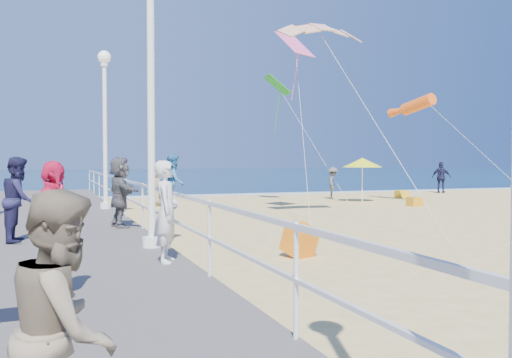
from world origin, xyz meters
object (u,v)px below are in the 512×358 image
object	(u,v)px
lamp_post_far	(105,112)
spectator_7	(19,199)
beach_umbrella	(362,163)
woman_holding_toddler	(167,212)
lamp_post_mid	(151,75)
toddler_held	(174,182)
spectator_5	(120,192)
beach_walker_a	(333,183)
beach_chair_right	(415,202)
spectator_3	(53,231)
box_kite	(300,243)
beach_chair_left	(402,194)
beach_walker_c	(155,187)
beach_walker_b	(441,177)
spectator_1	(64,330)

from	to	relation	value
lamp_post_far	spectator_7	world-z (taller)	lamp_post_far
beach_umbrella	woman_holding_toddler	bearing A→B (deg)	-130.07
lamp_post_mid	beach_umbrella	size ratio (longest dim) A/B	2.49
toddler_held	spectator_5	xyz separation A→B (m)	(-0.28, 4.98, -0.44)
beach_walker_a	beach_chair_right	xyz separation A→B (m)	(1.30, -5.20, -0.63)
spectator_3	box_kite	xyz separation A→B (m)	(4.95, 3.81, -0.93)
beach_chair_left	toddler_held	bearing A→B (deg)	-133.73
toddler_held	beach_umbrella	distance (m)	19.15
beach_walker_c	beach_chair_left	size ratio (longest dim) A/B	3.13
toddler_held	beach_walker_c	distance (m)	15.99
lamp_post_far	box_kite	world-z (taller)	lamp_post_far
lamp_post_far	beach_umbrella	distance (m)	13.20
beach_walker_c	beach_chair_left	bearing A→B (deg)	60.89
lamp_post_far	spectator_3	distance (m)	13.05
beach_umbrella	beach_chair_left	world-z (taller)	beach_umbrella
lamp_post_far	beach_walker_b	distance (m)	22.85
spectator_3	beach_walker_a	distance (m)	23.65
lamp_post_far	woman_holding_toddler	bearing A→B (deg)	-90.27
lamp_post_mid	toddler_held	size ratio (longest dim) A/B	5.83
spectator_7	beach_chair_right	size ratio (longest dim) A/B	3.14
woman_holding_toddler	beach_chair_left	world-z (taller)	woman_holding_toddler
lamp_post_mid	lamp_post_far	world-z (taller)	same
spectator_5	spectator_7	world-z (taller)	spectator_5
lamp_post_far	beach_walker_b	xyz separation A→B (m)	(20.84, 8.97, -2.71)
spectator_3	beach_walker_c	size ratio (longest dim) A/B	0.97
spectator_1	spectator_5	bearing A→B (deg)	4.33
beach_umbrella	beach_walker_b	bearing A→B (deg)	29.83
beach_walker_b	box_kite	xyz separation A→B (m)	(-17.70, -17.85, -0.66)
beach_chair_left	lamp_post_mid	bearing A→B (deg)	-136.67
spectator_3	beach_walker_b	distance (m)	31.34
beach_umbrella	beach_chair_left	size ratio (longest dim) A/B	3.89
lamp_post_far	toddler_held	xyz separation A→B (m)	(0.10, -10.53, -1.95)
lamp_post_far	beach_chair_left	distance (m)	17.48
toddler_held	spectator_7	xyz separation A→B (m)	(-2.50, 3.18, -0.44)
toddler_held	beach_walker_c	size ratio (longest dim) A/B	0.53
beach_walker_b	beach_chair_left	xyz separation A→B (m)	(-4.83, -2.86, -0.76)
lamp_post_far	beach_umbrella	size ratio (longest dim) A/B	2.49
lamp_post_far	spectator_3	xyz separation A→B (m)	(-1.81, -12.70, -2.43)
spectator_5	beach_umbrella	xyz separation A→B (m)	(12.59, 9.68, 0.64)
spectator_5	beach_umbrella	size ratio (longest dim) A/B	0.81
lamp_post_far	toddler_held	bearing A→B (deg)	-89.46
toddler_held	beach_chair_left	xyz separation A→B (m)	(15.91, 16.63, -1.51)
woman_holding_toddler	lamp_post_far	bearing A→B (deg)	17.18
spectator_7	beach_chair_left	bearing A→B (deg)	-48.09
spectator_5	woman_holding_toddler	bearing A→B (deg)	173.26
lamp_post_mid	spectator_1	world-z (taller)	lamp_post_mid
spectator_7	beach_chair_left	world-z (taller)	spectator_7
lamp_post_far	beach_chair_left	world-z (taller)	lamp_post_far
beach_umbrella	lamp_post_mid	bearing A→B (deg)	-133.38
spectator_7	beach_walker_a	size ratio (longest dim) A/B	1.04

